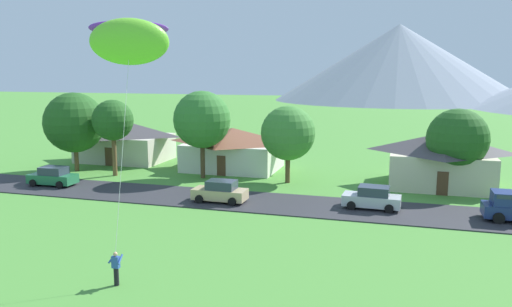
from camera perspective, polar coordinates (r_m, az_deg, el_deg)
road_strip at (r=38.65m, az=3.84°, el=-5.81°), size 160.00×6.14×0.08m
mountain_west_ridge at (r=183.79m, az=15.95°, el=9.96°), size 85.77×85.77×26.28m
house_leftmost at (r=47.29m, az=20.31°, el=-0.55°), size 9.26×7.82×4.78m
house_left_center at (r=59.05m, az=-14.72°, el=1.49°), size 10.21×7.44×4.55m
house_right_center at (r=52.07m, az=-2.67°, el=0.64°), size 10.15×7.57×4.34m
tree_near_left at (r=45.43m, az=3.68°, el=2.32°), size 4.97×4.97×7.08m
tree_center at (r=45.04m, az=22.01°, el=1.54°), size 5.10×5.10×7.10m
tree_right_of_center at (r=47.56m, az=-6.19°, el=3.86°), size 5.43×5.43×8.35m
tree_near_right at (r=50.34m, az=-16.03°, el=3.63°), size 3.96×3.96×7.45m
tree_far_right at (r=53.97m, az=-20.03°, el=3.34°), size 6.10×6.10×8.06m
parked_car_tan_west_end at (r=39.14m, az=-4.10°, el=-4.37°), size 4.22×2.11×1.68m
parked_car_green_mid_west at (r=48.11m, az=-22.17°, el=-2.45°), size 4.25×2.18×1.68m
parked_car_silver_mid_east at (r=38.14m, az=13.11°, el=-4.96°), size 4.28×2.24×1.68m
kite_flyer_with_kite at (r=26.39m, az=-14.21°, el=12.19°), size 4.25×4.89×12.88m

